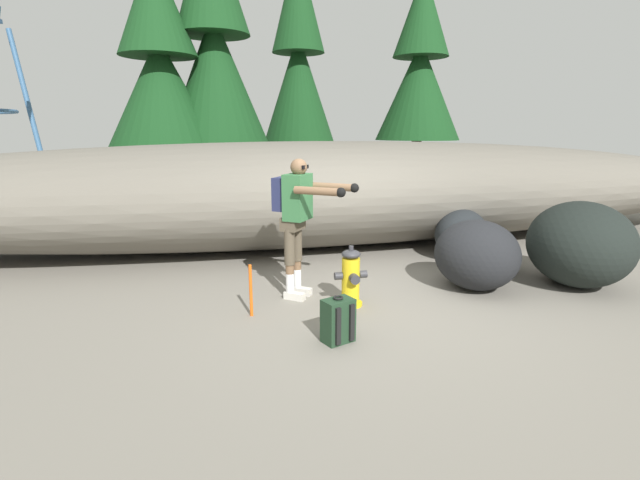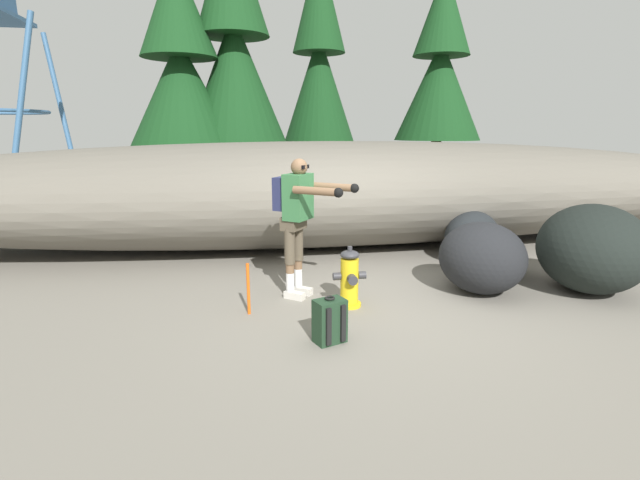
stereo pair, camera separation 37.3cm
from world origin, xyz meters
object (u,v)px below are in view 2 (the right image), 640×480
(fire_hydrant, at_px, (350,279))
(boulder_large, at_px, (472,236))
(boulder_small, at_px, (482,258))
(spare_backpack, at_px, (329,321))
(boulder_mid, at_px, (592,248))
(utility_worker, at_px, (298,210))
(survey_stake, at_px, (248,289))
(boulder_outlier, at_px, (496,253))

(fire_hydrant, xyz_separation_m, boulder_large, (2.36, 1.63, 0.07))
(boulder_large, xyz_separation_m, boulder_small, (-0.58, -1.41, 0.06))
(boulder_large, bearing_deg, spare_backpack, -137.52)
(spare_backpack, bearing_deg, boulder_mid, -96.61)
(utility_worker, relative_size, boulder_mid, 1.15)
(survey_stake, bearing_deg, boulder_small, 5.37)
(fire_hydrant, distance_m, boulder_outlier, 2.56)
(utility_worker, xyz_separation_m, boulder_large, (2.91, 1.20, -0.70))
(boulder_large, bearing_deg, survey_stake, -154.55)
(spare_backpack, distance_m, boulder_mid, 3.74)
(fire_hydrant, bearing_deg, boulder_small, 7.04)
(fire_hydrant, relative_size, spare_backpack, 1.56)
(utility_worker, bearing_deg, fire_hydrant, -0.32)
(utility_worker, distance_m, boulder_mid, 3.80)
(spare_backpack, distance_m, survey_stake, 1.15)
(fire_hydrant, bearing_deg, boulder_large, 34.59)
(fire_hydrant, relative_size, boulder_large, 0.70)
(spare_backpack, height_order, survey_stake, survey_stake)
(utility_worker, bearing_deg, survey_stake, -105.60)
(boulder_large, bearing_deg, boulder_mid, -62.35)
(boulder_large, relative_size, boulder_mid, 0.69)
(spare_backpack, relative_size, boulder_small, 0.41)
(fire_hydrant, distance_m, utility_worker, 1.03)
(boulder_mid, bearing_deg, survey_stake, -178.74)
(survey_stake, bearing_deg, boulder_outlier, 15.40)
(boulder_mid, bearing_deg, boulder_small, 172.62)
(boulder_mid, bearing_deg, boulder_large, 117.65)
(boulder_outlier, height_order, survey_stake, boulder_outlier)
(boulder_outlier, bearing_deg, boulder_large, 92.64)
(boulder_small, relative_size, boulder_outlier, 1.39)
(spare_backpack, bearing_deg, fire_hydrant, -45.49)
(boulder_outlier, bearing_deg, utility_worker, -170.31)
(boulder_outlier, bearing_deg, spare_backpack, -146.80)
(fire_hydrant, height_order, spare_backpack, fire_hydrant)
(fire_hydrant, height_order, utility_worker, utility_worker)
(fire_hydrant, height_order, boulder_mid, boulder_mid)
(boulder_small, bearing_deg, fire_hydrant, -172.96)
(boulder_large, distance_m, survey_stake, 3.92)
(boulder_mid, height_order, boulder_small, boulder_mid)
(fire_hydrant, distance_m, boulder_large, 2.87)
(spare_backpack, distance_m, boulder_outlier, 3.34)
(utility_worker, bearing_deg, boulder_mid, 31.06)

